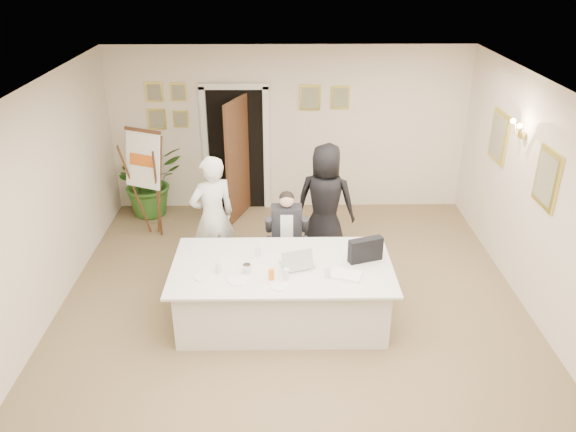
{
  "coord_description": "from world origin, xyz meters",
  "views": [
    {
      "loc": [
        -0.14,
        -5.66,
        4.22
      ],
      "look_at": [
        -0.05,
        0.6,
        1.18
      ],
      "focal_mm": 35.0,
      "sensor_mm": 36.0,
      "label": 1
    }
  ],
  "objects_px": {
    "laptop_bag": "(365,250)",
    "oj_glass": "(271,274)",
    "potted_palm": "(149,180)",
    "steel_jug": "(247,269)",
    "flip_chart": "(150,189)",
    "standing_woman": "(325,202)",
    "paper_stack": "(347,275)",
    "standing_man": "(213,217)",
    "laptop": "(297,255)",
    "seated_man": "(287,236)",
    "conference_table": "(282,292)"
  },
  "relations": [
    {
      "from": "oj_glass",
      "to": "steel_jug",
      "type": "distance_m",
      "value": 0.32
    },
    {
      "from": "potted_palm",
      "to": "steel_jug",
      "type": "xyz_separation_m",
      "value": [
        1.84,
        -3.26,
        0.22
      ]
    },
    {
      "from": "standing_woman",
      "to": "paper_stack",
      "type": "relative_size",
      "value": 5.23
    },
    {
      "from": "flip_chart",
      "to": "laptop_bag",
      "type": "xyz_separation_m",
      "value": [
        3.04,
        -2.19,
        0.12
      ]
    },
    {
      "from": "laptop_bag",
      "to": "oj_glass",
      "type": "relative_size",
      "value": 3.22
    },
    {
      "from": "flip_chart",
      "to": "standing_man",
      "type": "bearing_deg",
      "value": -46.55
    },
    {
      "from": "potted_palm",
      "to": "oj_glass",
      "type": "relative_size",
      "value": 9.42
    },
    {
      "from": "laptop",
      "to": "oj_glass",
      "type": "bearing_deg",
      "value": -150.78
    },
    {
      "from": "potted_palm",
      "to": "laptop_bag",
      "type": "distance_m",
      "value": 4.43
    },
    {
      "from": "standing_woman",
      "to": "laptop_bag",
      "type": "bearing_deg",
      "value": 119.0
    },
    {
      "from": "potted_palm",
      "to": "paper_stack",
      "type": "xyz_separation_m",
      "value": [
        2.99,
        -3.35,
        0.18
      ]
    },
    {
      "from": "paper_stack",
      "to": "oj_glass",
      "type": "distance_m",
      "value": 0.87
    },
    {
      "from": "conference_table",
      "to": "paper_stack",
      "type": "height_order",
      "value": "paper_stack"
    },
    {
      "from": "potted_palm",
      "to": "laptop",
      "type": "distance_m",
      "value": 3.95
    },
    {
      "from": "standing_woman",
      "to": "oj_glass",
      "type": "xyz_separation_m",
      "value": [
        -0.75,
        -1.9,
        -0.03
      ]
    },
    {
      "from": "flip_chart",
      "to": "laptop",
      "type": "xyz_separation_m",
      "value": [
        2.22,
        -2.29,
        0.11
      ]
    },
    {
      "from": "flip_chart",
      "to": "standing_man",
      "type": "distance_m",
      "value": 1.6
    },
    {
      "from": "seated_man",
      "to": "oj_glass",
      "type": "distance_m",
      "value": 1.32
    },
    {
      "from": "laptop_bag",
      "to": "flip_chart",
      "type": "bearing_deg",
      "value": 125.2
    },
    {
      "from": "oj_glass",
      "to": "paper_stack",
      "type": "bearing_deg",
      "value": 3.72
    },
    {
      "from": "steel_jug",
      "to": "laptop",
      "type": "bearing_deg",
      "value": 15.7
    },
    {
      "from": "flip_chart",
      "to": "potted_palm",
      "type": "xyz_separation_m",
      "value": [
        -0.21,
        0.81,
        -0.19
      ]
    },
    {
      "from": "paper_stack",
      "to": "steel_jug",
      "type": "height_order",
      "value": "steel_jug"
    },
    {
      "from": "paper_stack",
      "to": "steel_jug",
      "type": "relative_size",
      "value": 3.03
    },
    {
      "from": "flip_chart",
      "to": "standing_man",
      "type": "height_order",
      "value": "standing_man"
    },
    {
      "from": "standing_woman",
      "to": "flip_chart",
      "type": "bearing_deg",
      "value": 0.33
    },
    {
      "from": "standing_man",
      "to": "potted_palm",
      "type": "relative_size",
      "value": 1.43
    },
    {
      "from": "steel_jug",
      "to": "standing_man",
      "type": "bearing_deg",
      "value": 112.3
    },
    {
      "from": "standing_woman",
      "to": "steel_jug",
      "type": "xyz_separation_m",
      "value": [
        -1.04,
        -1.76,
        -0.04
      ]
    },
    {
      "from": "standing_woman",
      "to": "laptop",
      "type": "relative_size",
      "value": 4.54
    },
    {
      "from": "potted_palm",
      "to": "laptop",
      "type": "xyz_separation_m",
      "value": [
        2.42,
        -3.1,
        0.3
      ]
    },
    {
      "from": "potted_palm",
      "to": "paper_stack",
      "type": "height_order",
      "value": "potted_palm"
    },
    {
      "from": "standing_man",
      "to": "potted_palm",
      "type": "bearing_deg",
      "value": -84.77
    },
    {
      "from": "standing_woman",
      "to": "potted_palm",
      "type": "height_order",
      "value": "standing_woman"
    },
    {
      "from": "paper_stack",
      "to": "potted_palm",
      "type": "bearing_deg",
      "value": 131.7
    },
    {
      "from": "laptop",
      "to": "flip_chart",
      "type": "bearing_deg",
      "value": 117.26
    },
    {
      "from": "conference_table",
      "to": "laptop",
      "type": "xyz_separation_m",
      "value": [
        0.18,
        -0.0,
        0.52
      ]
    },
    {
      "from": "laptop",
      "to": "oj_glass",
      "type": "distance_m",
      "value": 0.44
    },
    {
      "from": "paper_stack",
      "to": "oj_glass",
      "type": "bearing_deg",
      "value": -176.28
    },
    {
      "from": "seated_man",
      "to": "laptop",
      "type": "xyz_separation_m",
      "value": [
        0.11,
        -0.98,
        0.26
      ]
    },
    {
      "from": "potted_palm",
      "to": "laptop_bag",
      "type": "height_order",
      "value": "potted_palm"
    },
    {
      "from": "flip_chart",
      "to": "seated_man",
      "type": "bearing_deg",
      "value": -31.85
    },
    {
      "from": "standing_woman",
      "to": "conference_table",
      "type": "bearing_deg",
      "value": 83.3
    },
    {
      "from": "standing_woman",
      "to": "oj_glass",
      "type": "height_order",
      "value": "standing_woman"
    },
    {
      "from": "seated_man",
      "to": "oj_glass",
      "type": "bearing_deg",
      "value": -104.56
    },
    {
      "from": "laptop_bag",
      "to": "steel_jug",
      "type": "height_order",
      "value": "laptop_bag"
    },
    {
      "from": "laptop",
      "to": "laptop_bag",
      "type": "bearing_deg",
      "value": -9.94
    },
    {
      "from": "potted_palm",
      "to": "standing_man",
      "type": "bearing_deg",
      "value": -56.46
    },
    {
      "from": "potted_palm",
      "to": "steel_jug",
      "type": "relative_size",
      "value": 11.13
    },
    {
      "from": "standing_woman",
      "to": "steel_jug",
      "type": "height_order",
      "value": "standing_woman"
    }
  ]
}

